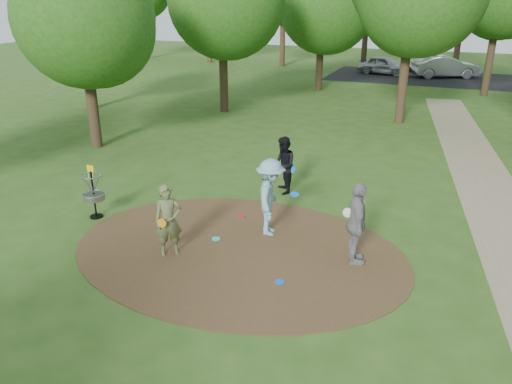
% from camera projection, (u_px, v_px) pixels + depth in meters
% --- Properties ---
extents(ground, '(100.00, 100.00, 0.00)m').
position_uv_depth(ground, '(238.00, 250.00, 12.26)').
color(ground, '#2D5119').
rests_on(ground, ground).
extents(dirt_clearing, '(8.40, 8.40, 0.02)m').
position_uv_depth(dirt_clearing, '(238.00, 250.00, 12.26)').
color(dirt_clearing, '#47301C').
rests_on(dirt_clearing, ground).
extents(parking_lot, '(14.00, 8.00, 0.01)m').
position_uv_depth(parking_lot, '(424.00, 78.00, 37.40)').
color(parking_lot, black).
rests_on(parking_lot, ground).
extents(player_observer_with_disc, '(0.77, 0.74, 1.78)m').
position_uv_depth(player_observer_with_disc, '(168.00, 221.00, 11.76)').
color(player_observer_with_disc, '#5A653A').
rests_on(player_observer_with_disc, ground).
extents(player_throwing_with_disc, '(1.32, 1.46, 2.03)m').
position_uv_depth(player_throwing_with_disc, '(270.00, 197.00, 12.76)').
color(player_throwing_with_disc, '#7FACBD').
rests_on(player_throwing_with_disc, ground).
extents(player_walking_with_disc, '(1.02, 1.10, 1.80)m').
position_uv_depth(player_walking_with_disc, '(283.00, 165.00, 15.50)').
color(player_walking_with_disc, black).
rests_on(player_walking_with_disc, ground).
extents(player_waiting_with_disc, '(0.82, 1.25, 1.97)m').
position_uv_depth(player_waiting_with_disc, '(357.00, 224.00, 11.36)').
color(player_waiting_with_disc, gray).
rests_on(player_waiting_with_disc, ground).
extents(disc_ground_cyan, '(0.22, 0.22, 0.02)m').
position_uv_depth(disc_ground_cyan, '(216.00, 239.00, 12.77)').
color(disc_ground_cyan, '#1BDCD6').
rests_on(disc_ground_cyan, dirt_clearing).
extents(disc_ground_blue, '(0.22, 0.22, 0.02)m').
position_uv_depth(disc_ground_blue, '(280.00, 282.00, 10.87)').
color(disc_ground_blue, blue).
rests_on(disc_ground_blue, dirt_clearing).
extents(disc_ground_red, '(0.22, 0.22, 0.02)m').
position_uv_depth(disc_ground_red, '(241.00, 216.00, 14.04)').
color(disc_ground_red, red).
rests_on(disc_ground_red, dirt_clearing).
extents(car_left, '(4.33, 2.55, 1.38)m').
position_uv_depth(car_left, '(384.00, 65.00, 38.70)').
color(car_left, '#A1A5A8').
rests_on(car_left, ground).
extents(car_right, '(5.12, 3.37, 1.60)m').
position_uv_depth(car_right, '(445.00, 67.00, 37.12)').
color(car_right, '#A5A7AD').
rests_on(car_right, ground).
extents(disc_ground_orange, '(0.22, 0.22, 0.02)m').
position_uv_depth(disc_ground_orange, '(165.00, 226.00, 13.45)').
color(disc_ground_orange, orange).
rests_on(disc_ground_orange, dirt_clearing).
extents(disc_golf_basket, '(0.63, 0.63, 1.54)m').
position_uv_depth(disc_golf_basket, '(93.00, 188.00, 13.76)').
color(disc_golf_basket, black).
rests_on(disc_golf_basket, ground).
extents(tree_ring, '(36.69, 44.88, 8.59)m').
position_uv_depth(tree_ring, '(394.00, 15.00, 18.22)').
color(tree_ring, '#332316').
rests_on(tree_ring, ground).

